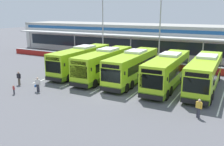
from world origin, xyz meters
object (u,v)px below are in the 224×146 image
pedestrian_in_dark_coat (199,108)px  lamp_post_west (103,25)px  coach_bus_centre (133,67)px  pedestrian_child (14,89)px  lamp_post_centre (160,26)px  coach_bus_rightmost (205,74)px  pedestrian_with_handbag (38,84)px  coach_bus_leftmost (81,61)px  pedestrian_near_bin (19,78)px  coach_bus_right_centre (168,71)px  coach_bus_left_centre (105,64)px

pedestrian_in_dark_coat → lamp_post_west: size_ratio=0.15×
coach_bus_centre → pedestrian_child: bearing=-130.0°
coach_bus_centre → pedestrian_child: coach_bus_centre is taller
pedestrian_child → lamp_post_centre: size_ratio=0.09×
coach_bus_rightmost → pedestrian_with_handbag: size_ratio=7.52×
pedestrian_with_handbag → pedestrian_in_dark_coat: (16.64, 1.09, 0.02)m
coach_bus_leftmost → pedestrian_child: 11.26m
pedestrian_in_dark_coat → pedestrian_near_bin: (-20.49, -0.22, 0.00)m
pedestrian_with_handbag → pedestrian_child: size_ratio=1.61×
pedestrian_near_bin → lamp_post_centre: (11.39, 17.96, 5.42)m
lamp_post_centre → pedestrian_child: bearing=-113.9°
pedestrian_in_dark_coat → coach_bus_right_centre: bearing=122.2°
coach_bus_right_centre → pedestrian_in_dark_coat: size_ratio=7.52×
coach_bus_left_centre → coach_bus_right_centre: 8.41m
pedestrian_near_bin → lamp_post_west: bearing=87.3°
coach_bus_left_centre → pedestrian_near_bin: bearing=-132.9°
coach_bus_right_centre → pedestrian_child: (-13.46, -10.55, -1.24)m
coach_bus_left_centre → pedestrian_in_dark_coat: coach_bus_left_centre is taller
coach_bus_centre → pedestrian_in_dark_coat: 12.12m
coach_bus_centre → lamp_post_centre: lamp_post_centre is taller
coach_bus_leftmost → lamp_post_west: lamp_post_west is taller
coach_bus_rightmost → lamp_post_centre: size_ratio=1.11×
pedestrian_near_bin → lamp_post_west: size_ratio=0.15×
coach_bus_centre → pedestrian_near_bin: size_ratio=7.52×
coach_bus_leftmost → coach_bus_centre: 8.08m
pedestrian_near_bin → coach_bus_rightmost: bearing=23.3°
coach_bus_right_centre → pedestrian_in_dark_coat: coach_bus_right_centre is taller
coach_bus_right_centre → lamp_post_centre: lamp_post_centre is taller
pedestrian_child → coach_bus_right_centre: bearing=38.1°
pedestrian_child → pedestrian_near_bin: (-2.24, 2.73, 0.33)m
coach_bus_left_centre → lamp_post_west: (-6.42, 10.64, 4.50)m
coach_bus_leftmost → lamp_post_west: 11.25m
lamp_post_centre → coach_bus_leftmost: bearing=-130.8°
pedestrian_in_dark_coat → pedestrian_with_handbag: bearing=-176.3°
pedestrian_with_handbag → pedestrian_in_dark_coat: 16.68m
pedestrian_child → lamp_post_west: 22.01m
coach_bus_leftmost → pedestrian_with_handbag: (0.68, -9.29, -0.93)m
coach_bus_leftmost → lamp_post_west: size_ratio=1.11×
pedestrian_with_handbag → pedestrian_near_bin: same height
coach_bus_right_centre → pedestrian_with_handbag: coach_bus_right_centre is taller
coach_bus_right_centre → lamp_post_west: lamp_post_west is taller
coach_bus_left_centre → coach_bus_rightmost: size_ratio=1.00×
pedestrian_with_handbag → pedestrian_child: bearing=-130.8°
pedestrian_with_handbag → coach_bus_left_centre: bearing=68.4°
coach_bus_left_centre → pedestrian_with_handbag: size_ratio=7.52×
coach_bus_rightmost → pedestrian_in_dark_coat: (0.80, -8.24, -0.91)m
coach_bus_leftmost → lamp_post_centre: lamp_post_centre is taller
pedestrian_child → lamp_post_west: bearing=93.7°
coach_bus_right_centre → lamp_post_centre: size_ratio=1.11×
coach_bus_right_centre → pedestrian_with_handbag: bearing=-143.8°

